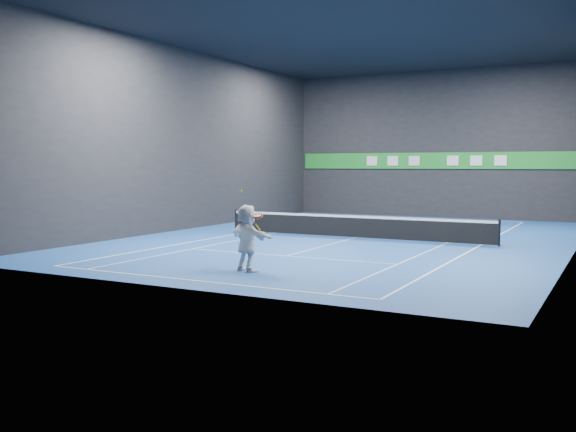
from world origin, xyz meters
The scene contains 19 objects.
ground centered at (0.00, 0.00, 0.00)m, with size 26.00×26.00×0.00m, color #1B4997.
ceiling centered at (0.00, 0.00, 9.00)m, with size 26.00×26.00×0.00m, color black.
wall_back centered at (0.00, 13.00, 4.50)m, with size 18.00×0.10×9.00m, color black.
wall_front centered at (0.00, -13.00, 4.50)m, with size 18.00×0.10×9.00m, color black.
wall_left centered at (-9.00, 0.00, 4.50)m, with size 0.10×26.00×9.00m, color black.
baseline_near centered at (0.00, -11.89, 0.00)m, with size 10.98×0.08×0.01m, color white.
baseline_far centered at (0.00, 11.89, 0.00)m, with size 10.98×0.08×0.01m, color white.
sideline_doubles_left centered at (-5.49, 0.00, 0.00)m, with size 0.08×23.78×0.01m, color white.
sideline_doubles_right centered at (5.49, 0.00, 0.00)m, with size 0.08×23.78×0.01m, color white.
sideline_singles_left centered at (-4.11, 0.00, 0.00)m, with size 0.06×23.78×0.01m, color white.
sideline_singles_right centered at (4.11, 0.00, 0.00)m, with size 0.06×23.78×0.01m, color white.
service_line_near centered at (0.00, -6.40, 0.00)m, with size 8.23×0.06×0.01m, color white.
service_line_far centered at (0.00, 6.40, 0.00)m, with size 8.23×0.06×0.01m, color white.
center_service_line centered at (0.00, 0.00, 0.00)m, with size 0.06×12.80×0.01m, color white.
player centered at (0.47, -9.81, 1.02)m, with size 1.89×0.60×2.04m, color white.
tennis_ball centered at (0.13, -9.60, 2.42)m, with size 0.07×0.07×0.07m, color #ADCF22.
tennis_net centered at (0.00, 0.00, 0.54)m, with size 12.50×0.10×1.07m.
sponsor_banner centered at (0.00, 12.93, 3.50)m, with size 17.64×0.11×1.00m.
tennis_racket centered at (0.83, -9.76, 1.65)m, with size 0.44×0.38×0.55m.
Camera 1 is at (10.63, -26.34, 3.22)m, focal length 40.00 mm.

